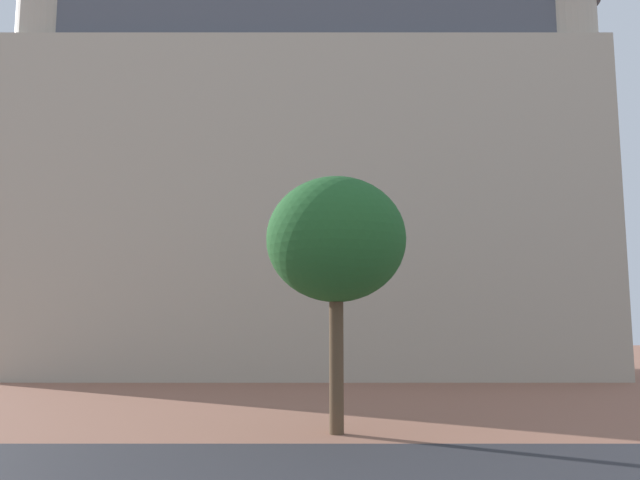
% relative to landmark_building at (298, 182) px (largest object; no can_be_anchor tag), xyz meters
% --- Properties ---
extents(ground_plane, '(120.00, 120.00, 0.00)m').
position_rel_landmark_building_xyz_m(ground_plane, '(1.28, -20.11, -9.83)').
color(ground_plane, '#93604C').
extents(landmark_building, '(28.16, 10.67, 32.42)m').
position_rel_landmark_building_xyz_m(landmark_building, '(0.00, 0.00, 0.00)').
color(landmark_building, '#B2A893').
rests_on(landmark_building, ground_plane).
extents(tree_curb_far, '(3.30, 3.30, 5.96)m').
position_rel_landmark_building_xyz_m(tree_curb_far, '(1.48, -17.49, -5.39)').
color(tree_curb_far, brown).
rests_on(tree_curb_far, ground_plane).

